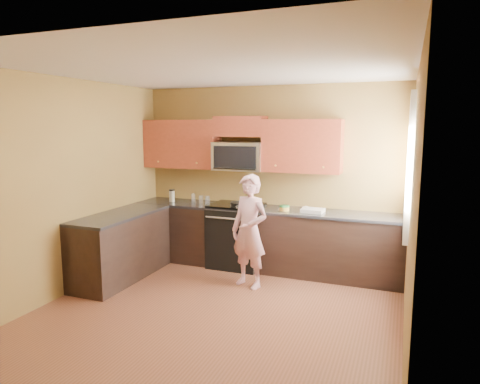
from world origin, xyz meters
The scene contains 27 objects.
floor centered at (0.00, 0.00, 0.00)m, with size 4.00×4.00×0.00m, color brown.
ceiling centered at (0.00, 0.00, 2.70)m, with size 4.00×4.00×0.00m, color white.
wall_back centered at (0.00, 2.00, 1.35)m, with size 4.00×4.00×0.00m, color brown.
wall_front centered at (0.00, -2.00, 1.35)m, with size 4.00×4.00×0.00m, color brown.
wall_left centered at (-2.00, 0.00, 1.35)m, with size 4.00×4.00×0.00m, color brown.
wall_right centered at (2.00, 0.00, 1.35)m, with size 4.00×4.00×0.00m, color brown.
cabinet_back_run centered at (0.00, 1.70, 0.44)m, with size 4.00×0.60×0.88m, color black.
cabinet_left_run centered at (-1.70, 0.60, 0.44)m, with size 0.60×1.60×0.88m, color black.
countertop_back centered at (0.00, 1.69, 0.90)m, with size 4.00×0.62×0.04m, color black.
countertop_left centered at (-1.69, 0.60, 0.90)m, with size 0.62×1.60×0.04m, color black.
stove centered at (-0.40, 1.68, 0.47)m, with size 0.76×0.65×0.95m, color black, non-canonical shape.
microwave centered at (-0.40, 1.80, 1.45)m, with size 0.76×0.40×0.42m, color silver, non-canonical shape.
upper_cab_left centered at (-1.39, 1.83, 1.45)m, with size 1.22×0.33×0.75m, color maroon, non-canonical shape.
upper_cab_right centered at (0.54, 1.83, 1.45)m, with size 1.12×0.33×0.75m, color maroon, non-canonical shape.
upper_cab_over_mw centered at (-0.40, 1.83, 2.10)m, with size 0.76×0.33×0.30m, color maroon.
window centered at (1.98, 1.20, 1.65)m, with size 0.06×1.06×1.66m, color white, non-canonical shape.
woman centered at (0.07, 0.95, 0.75)m, with size 0.54×0.36×1.49m, color pink.
frying_pan centered at (-0.29, 1.53, 0.95)m, with size 0.29×0.50×0.06m, color black, non-canonical shape.
butter_tub centered at (0.36, 1.60, 0.92)m, with size 0.14×0.14×0.10m, color #F0B73F, non-canonical shape.
toast_slice centered at (0.32, 1.66, 0.93)m, with size 0.11×0.11×0.01m, color #B27F47.
napkin_a centered at (-0.29, 1.45, 0.95)m, with size 0.11×0.12×0.06m, color silver.
napkin_b centered at (0.64, 1.71, 0.95)m, with size 0.12×0.13×0.07m, color silver.
dish_towel centered at (0.76, 1.64, 0.95)m, with size 0.30×0.24×0.05m, color white.
travel_mug centered at (-1.50, 1.67, 0.92)m, with size 0.09×0.09×0.20m, color silver, non-canonical shape.
glass_a centered at (-1.01, 1.71, 0.98)m, with size 0.07×0.07×0.12m, color silver.
glass_b centered at (-1.21, 1.84, 0.98)m, with size 0.07×0.07×0.12m, color silver.
glass_c centered at (-0.89, 1.69, 0.98)m, with size 0.07×0.07×0.12m, color silver.
Camera 1 is at (1.93, -4.22, 2.11)m, focal length 32.29 mm.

